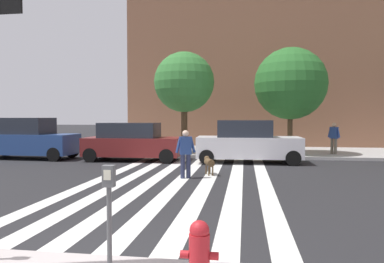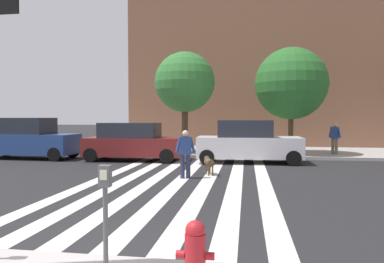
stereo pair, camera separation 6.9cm
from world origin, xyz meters
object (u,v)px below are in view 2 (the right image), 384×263
at_px(street_tree_nearest, 185,83).
at_px(dog_on_leash, 209,162).
at_px(street_tree_middle, 291,84).
at_px(pedestrian_dog_walker, 185,151).
at_px(parked_car_third_in_line, 248,143).
at_px(pedestrian_bystander, 335,136).
at_px(parked_car_behind_first, 133,142).
at_px(fire_hydrant, 195,254).
at_px(parking_meter_second_along, 105,205).
at_px(parked_car_near_curb, 28,139).

bearing_deg(street_tree_nearest, dog_on_leash, -72.59).
bearing_deg(dog_on_leash, street_tree_middle, 61.25).
distance_m(pedestrian_dog_walker, dog_on_leash, 1.23).
bearing_deg(parked_car_third_in_line, dog_on_leash, -110.99).
bearing_deg(pedestrian_bystander, pedestrian_dog_walker, -131.18).
bearing_deg(street_tree_middle, street_tree_nearest, -176.97).
relative_size(parked_car_behind_first, pedestrian_dog_walker, 2.79).
height_order(pedestrian_dog_walker, dog_on_leash, pedestrian_dog_walker).
height_order(fire_hydrant, street_tree_nearest, street_tree_nearest).
bearing_deg(fire_hydrant, pedestrian_bystander, 71.78).
bearing_deg(street_tree_middle, dog_on_leash, -118.75).
height_order(parked_car_behind_first, street_tree_nearest, street_tree_nearest).
height_order(fire_hydrant, parking_meter_second_along, parking_meter_second_along).
relative_size(street_tree_middle, pedestrian_bystander, 3.41).
relative_size(parked_car_behind_first, dog_on_leash, 4.78).
xyz_separation_m(pedestrian_dog_walker, dog_on_leash, (0.71, 0.88, -0.48)).
xyz_separation_m(parking_meter_second_along, dog_on_leash, (0.33, 8.75, -0.59)).
distance_m(parked_car_third_in_line, pedestrian_bystander, 5.40).
distance_m(parked_car_behind_first, street_tree_nearest, 4.57).
distance_m(parking_meter_second_along, dog_on_leash, 8.78).
height_order(parked_car_near_curb, parked_car_third_in_line, parked_car_near_curb).
xyz_separation_m(parked_car_behind_first, parked_car_third_in_line, (5.45, -0.00, 0.03)).
bearing_deg(dog_on_leash, pedestrian_dog_walker, -129.11).
height_order(parked_car_near_curb, street_tree_middle, street_tree_middle).
distance_m(street_tree_nearest, street_tree_middle, 5.64).
height_order(parked_car_near_curb, parked_car_behind_first, parked_car_near_curb).
bearing_deg(parked_car_near_curb, dog_on_leash, -20.96).
bearing_deg(fire_hydrant, parked_car_third_in_line, 87.14).
relative_size(parked_car_near_curb, pedestrian_dog_walker, 2.96).
relative_size(pedestrian_dog_walker, dog_on_leash, 1.71).
relative_size(fire_hydrant, parked_car_third_in_line, 0.16).
bearing_deg(parked_car_behind_first, dog_on_leash, -42.00).
height_order(street_tree_nearest, pedestrian_bystander, street_tree_nearest).
height_order(parking_meter_second_along, pedestrian_bystander, pedestrian_bystander).
bearing_deg(street_tree_middle, fire_hydrant, -100.50).
bearing_deg(parked_car_third_in_line, pedestrian_dog_walker, -115.04).
bearing_deg(parked_car_near_curb, parked_car_behind_first, -0.03).
bearing_deg(parked_car_behind_first, pedestrian_bystander, 16.88).
distance_m(fire_hydrant, parked_car_behind_first, 13.39).
distance_m(fire_hydrant, parking_meter_second_along, 1.22).
distance_m(fire_hydrant, street_tree_middle, 16.09).
bearing_deg(fire_hydrant, street_tree_nearest, 100.31).
bearing_deg(parked_car_near_curb, street_tree_nearest, 19.70).
bearing_deg(parked_car_near_curb, pedestrian_dog_walker, -27.20).
xyz_separation_m(parking_meter_second_along, pedestrian_dog_walker, (-0.38, 7.87, -0.10)).
xyz_separation_m(parking_meter_second_along, parked_car_behind_first, (-3.71, 12.40, -0.13)).
height_order(fire_hydrant, pedestrian_dog_walker, pedestrian_dog_walker).
relative_size(parked_car_near_curb, street_tree_middle, 0.87).
bearing_deg(parking_meter_second_along, parked_car_third_in_line, 82.04).
distance_m(street_tree_middle, dog_on_leash, 8.30).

